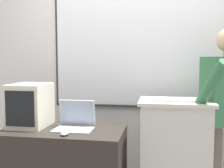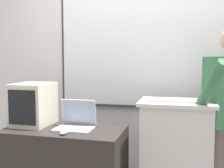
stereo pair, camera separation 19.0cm
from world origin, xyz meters
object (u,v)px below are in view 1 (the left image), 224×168
at_px(crt_monitor, 30,105).
at_px(lectern_podium, 175,156).
at_px(wireless_keyboard, 174,100).
at_px(computer_mouse_by_laptop, 65,133).
at_px(laptop, 76,120).

bearing_deg(crt_monitor, lectern_podium, 5.23).
relative_size(lectern_podium, wireless_keyboard, 2.46).
height_order(computer_mouse_by_laptop, crt_monitor, crt_monitor).
distance_m(lectern_podium, crt_monitor, 1.40).
distance_m(lectern_podium, computer_mouse_by_laptop, 1.01).
xyz_separation_m(wireless_keyboard, crt_monitor, (-1.30, -0.06, -0.07)).
xyz_separation_m(laptop, crt_monitor, (-0.44, 0.00, 0.12)).
distance_m(computer_mouse_by_laptop, crt_monitor, 0.52).
bearing_deg(crt_monitor, laptop, -0.55).
relative_size(lectern_podium, laptop, 3.02).
relative_size(computer_mouse_by_laptop, crt_monitor, 0.25).
height_order(lectern_podium, crt_monitor, crt_monitor).
bearing_deg(lectern_podium, crt_monitor, -174.77).
relative_size(laptop, crt_monitor, 0.84).
xyz_separation_m(laptop, computer_mouse_by_laptop, (-0.02, -0.25, -0.06)).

